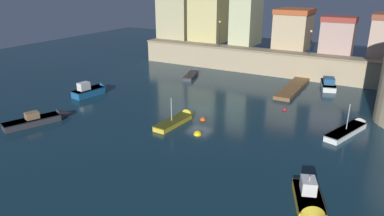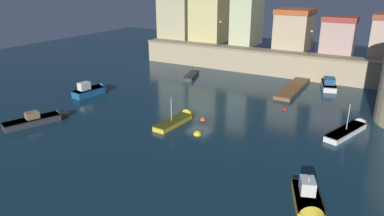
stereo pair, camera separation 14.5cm
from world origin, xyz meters
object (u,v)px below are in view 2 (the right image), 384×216
quay_lamp_0 (220,29)px  mooring_buoy_1 (197,135)px  moored_boat_1 (351,129)px  quay_lamp_1 (311,38)px  moored_boat_0 (179,119)px  moored_boat_5 (42,119)px  moored_boat_6 (309,204)px  moored_boat_4 (93,90)px  moored_boat_2 (328,82)px  mooring_buoy_0 (203,120)px  moored_boat_3 (193,74)px  mooring_buoy_2 (285,110)px

quay_lamp_0 → mooring_buoy_1: size_ratio=4.96×
quay_lamp_0 → moored_boat_1: 27.94m
quay_lamp_1 → moored_boat_0: 24.29m
quay_lamp_1 → moored_boat_5: 35.25m
moored_boat_0 → moored_boat_6: size_ratio=1.22×
quay_lamp_1 → moored_boat_0: (-7.13, -22.58, -5.42)m
quay_lamp_0 → moored_boat_4: 22.27m
moored_boat_2 → moored_boat_4: moored_boat_4 is taller
moored_boat_2 → mooring_buoy_0: size_ratio=11.45×
quay_lamp_0 → moored_boat_3: (-1.12, -6.52, -5.71)m
quay_lamp_0 → moored_boat_2: bearing=-7.0°
moored_boat_6 → moored_boat_0: bearing=-140.2°
moored_boat_5 → moored_boat_4: bearing=34.6°
moored_boat_1 → moored_boat_5: (-26.54, -12.56, 0.09)m
quay_lamp_1 → moored_boat_3: quay_lamp_1 is taller
moored_boat_5 → moored_boat_6: bearing=-72.6°
mooring_buoy_2 → mooring_buoy_0: bearing=-132.1°
moored_boat_4 → moored_boat_5: bearing=-157.3°
moored_boat_0 → moored_boat_3: 17.78m
mooring_buoy_1 → moored_boat_0: bearing=148.5°
quay_lamp_0 → moored_boat_5: 30.37m
moored_boat_3 → quay_lamp_0: bearing=-26.1°
quay_lamp_1 → moored_boat_1: quay_lamp_1 is taller
quay_lamp_0 → quay_lamp_1: quay_lamp_0 is taller
moored_boat_1 → mooring_buoy_2: moored_boat_1 is taller
moored_boat_5 → quay_lamp_1: bearing=-11.9°
moored_boat_2 → moored_boat_6: size_ratio=1.40×
moored_boat_0 → moored_boat_1: moored_boat_1 is taller
moored_boat_0 → mooring_buoy_0: size_ratio=9.96×
mooring_buoy_2 → moored_boat_6: bearing=-69.5°
moored_boat_4 → mooring_buoy_0: moored_boat_4 is taller
quay_lamp_1 → mooring_buoy_2: size_ratio=7.37×
mooring_buoy_0 → mooring_buoy_1: size_ratio=0.80×
quay_lamp_0 → moored_boat_4: (-7.29, -20.32, -5.45)m
mooring_buoy_0 → mooring_buoy_1: mooring_buoy_1 is taller
mooring_buoy_0 → mooring_buoy_1: 3.57m
quay_lamp_1 → moored_boat_1: 19.39m
mooring_buoy_0 → mooring_buoy_2: 9.34m
mooring_buoy_1 → mooring_buoy_2: size_ratio=1.72×
quay_lamp_0 → moored_boat_0: size_ratio=0.62×
moored_boat_2 → moored_boat_6: moored_boat_6 is taller
quay_lamp_0 → moored_boat_1: quay_lamp_0 is taller
moored_boat_1 → mooring_buoy_1: moored_boat_1 is taller
moored_boat_0 → moored_boat_5: moored_boat_0 is taller
moored_boat_5 → moored_boat_2: bearing=-18.1°
moored_boat_5 → mooring_buoy_0: bearing=-37.6°
moored_boat_4 → quay_lamp_1: bearing=-37.2°
mooring_buoy_1 → moored_boat_6: bearing=-29.6°
moored_boat_6 → moored_boat_3: bearing=-158.1°
moored_boat_0 → mooring_buoy_0: (1.85, 1.46, -0.28)m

